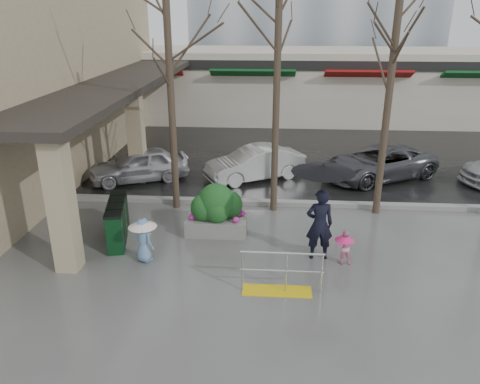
# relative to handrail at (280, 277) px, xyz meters

# --- Properties ---
(ground) EXTENTS (120.00, 120.00, 0.00)m
(ground) POSITION_rel_handrail_xyz_m (-1.36, 1.20, -0.38)
(ground) COLOR #51514F
(ground) RESTS_ON ground
(street_asphalt) EXTENTS (120.00, 36.00, 0.01)m
(street_asphalt) POSITION_rel_handrail_xyz_m (-1.36, 23.20, -0.37)
(street_asphalt) COLOR black
(street_asphalt) RESTS_ON ground
(curb) EXTENTS (120.00, 0.30, 0.15)m
(curb) POSITION_rel_handrail_xyz_m (-1.36, 5.20, -0.30)
(curb) COLOR gray
(curb) RESTS_ON ground
(near_building) EXTENTS (6.00, 18.00, 8.00)m
(near_building) POSITION_rel_handrail_xyz_m (-10.36, 9.20, 3.62)
(near_building) COLOR tan
(near_building) RESTS_ON ground
(canopy_slab) EXTENTS (2.80, 18.00, 0.25)m
(canopy_slab) POSITION_rel_handrail_xyz_m (-6.16, 9.20, 3.25)
(canopy_slab) COLOR #2D2823
(canopy_slab) RESTS_ON pillar_front
(pillar_front) EXTENTS (0.55, 0.55, 3.50)m
(pillar_front) POSITION_rel_handrail_xyz_m (-5.26, 0.70, 1.37)
(pillar_front) COLOR tan
(pillar_front) RESTS_ON ground
(pillar_back) EXTENTS (0.55, 0.55, 3.50)m
(pillar_back) POSITION_rel_handrail_xyz_m (-5.26, 7.20, 1.37)
(pillar_back) COLOR tan
(pillar_back) RESTS_ON ground
(storefront_row) EXTENTS (34.00, 6.74, 4.00)m
(storefront_row) POSITION_rel_handrail_xyz_m (0.64, 19.17, 1.64)
(storefront_row) COLOR beige
(storefront_row) RESTS_ON ground
(handrail) EXTENTS (1.90, 0.50, 1.03)m
(handrail) POSITION_rel_handrail_xyz_m (0.00, 0.00, 0.00)
(handrail) COLOR yellow
(handrail) RESTS_ON ground
(tree_west) EXTENTS (3.20, 3.20, 6.80)m
(tree_west) POSITION_rel_handrail_xyz_m (-3.36, 4.80, 4.71)
(tree_west) COLOR #382B21
(tree_west) RESTS_ON ground
(tree_midwest) EXTENTS (3.20, 3.20, 7.00)m
(tree_midwest) POSITION_rel_handrail_xyz_m (-0.16, 4.80, 4.86)
(tree_midwest) COLOR #382B21
(tree_midwest) RESTS_ON ground
(tree_mideast) EXTENTS (3.20, 3.20, 6.50)m
(tree_mideast) POSITION_rel_handrail_xyz_m (3.14, 4.80, 4.48)
(tree_mideast) COLOR #382B21
(tree_mideast) RESTS_ON ground
(woman) EXTENTS (1.58, 1.58, 2.61)m
(woman) POSITION_rel_handrail_xyz_m (1.01, 1.68, 1.22)
(woman) COLOR black
(woman) RESTS_ON ground
(child_pink) EXTENTS (0.50, 0.50, 0.91)m
(child_pink) POSITION_rel_handrail_xyz_m (1.64, 1.46, 0.15)
(child_pink) COLOR pink
(child_pink) RESTS_ON ground
(child_blue) EXTENTS (0.73, 0.73, 1.19)m
(child_blue) POSITION_rel_handrail_xyz_m (-3.48, 1.20, 0.34)
(child_blue) COLOR #688FB9
(child_blue) RESTS_ON ground
(planter) EXTENTS (1.76, 1.04, 1.53)m
(planter) POSITION_rel_handrail_xyz_m (-1.80, 2.95, 0.35)
(planter) COLOR gray
(planter) RESTS_ON ground
(news_boxes) EXTENTS (0.88, 2.08, 1.13)m
(news_boxes) POSITION_rel_handrail_xyz_m (-4.53, 2.37, 0.19)
(news_boxes) COLOR #0C3819
(news_boxes) RESTS_ON ground
(car_a) EXTENTS (3.99, 2.80, 1.26)m
(car_a) POSITION_rel_handrail_xyz_m (-5.27, 7.27, 0.25)
(car_a) COLOR silver
(car_a) RESTS_ON ground
(car_b) EXTENTS (4.00, 3.00, 1.26)m
(car_b) POSITION_rel_handrail_xyz_m (-0.89, 7.75, 0.25)
(car_b) COLOR silver
(car_b) RESTS_ON ground
(car_c) EXTENTS (4.98, 3.99, 1.26)m
(car_c) POSITION_rel_handrail_xyz_m (3.85, 8.17, 0.25)
(car_c) COLOR #4F5156
(car_c) RESTS_ON ground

